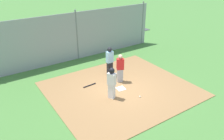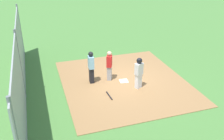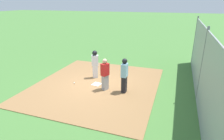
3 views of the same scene
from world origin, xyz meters
TOP-DOWN VIEW (x-y plane):
  - ground_plane at (0.00, 0.00)m, footprint 140.00×140.00m
  - dirt_infield at (0.00, 0.00)m, footprint 7.20×6.40m
  - home_plate at (0.00, 0.00)m, footprint 0.49×0.49m
  - catcher at (-0.43, -0.67)m, footprint 0.45×0.40m
  - umpire at (-0.40, -1.66)m, footprint 0.39×0.27m
  - runner at (0.88, 0.46)m, footprint 0.40×0.45m
  - baseball_bat at (1.23, -1.19)m, footprint 0.77×0.10m
  - baseball at (-0.31, 1.20)m, footprint 0.07×0.07m
  - backstop_fence at (0.00, -5.04)m, footprint 12.00×0.10m

SIDE VIEW (x-z plane):
  - ground_plane at x=0.00m, z-range 0.00..0.00m
  - dirt_infield at x=0.00m, z-range 0.00..0.03m
  - home_plate at x=0.00m, z-range 0.03..0.05m
  - baseball_bat at x=1.23m, z-range 0.03..0.09m
  - baseball at x=-0.31m, z-range 0.03..0.10m
  - catcher at x=-0.43m, z-range 0.06..1.69m
  - umpire at x=-0.40m, z-range 0.08..1.81m
  - runner at x=0.88m, z-range 0.14..1.78m
  - backstop_fence at x=0.00m, z-range -0.07..3.28m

